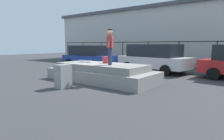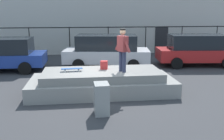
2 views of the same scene
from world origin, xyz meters
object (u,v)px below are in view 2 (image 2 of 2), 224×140
object	(u,v)px
car_blue_hatchback_near	(1,54)
car_red_hatchback_far	(197,49)
backpack	(104,65)
skateboarder	(123,47)
utility_box	(102,99)
car_silver_hatchback_mid	(107,50)
skateboard	(72,69)

from	to	relation	value
car_blue_hatchback_near	car_red_hatchback_far	bearing A→B (deg)	0.35
car_red_hatchback_far	backpack	bearing A→B (deg)	-144.52
skateboarder	utility_box	xyz separation A→B (m)	(-0.96, -1.95, -1.31)
car_blue_hatchback_near	car_silver_hatchback_mid	bearing A→B (deg)	2.57
skateboarder	skateboard	distance (m)	2.11
utility_box	car_blue_hatchback_near	bearing A→B (deg)	124.58
car_silver_hatchback_mid	skateboard	bearing A→B (deg)	-111.56
skateboarder	car_blue_hatchback_near	size ratio (longest dim) A/B	0.36
skateboarder	car_red_hatchback_far	xyz separation A→B (m)	(5.17, 4.66, -0.85)
backpack	utility_box	xyz separation A→B (m)	(-0.30, -2.46, -0.54)
skateboard	car_blue_hatchback_near	size ratio (longest dim) A/B	0.18
skateboarder	car_silver_hatchback_mid	bearing A→B (deg)	91.35
car_blue_hatchback_near	car_silver_hatchback_mid	size ratio (longest dim) A/B	0.92
skateboarder	car_red_hatchback_far	size ratio (longest dim) A/B	0.35
car_red_hatchback_far	utility_box	distance (m)	9.03
car_silver_hatchback_mid	car_blue_hatchback_near	bearing A→B (deg)	-177.43
car_silver_hatchback_mid	backpack	bearing A→B (deg)	-97.16
skateboarder	backpack	world-z (taller)	skateboarder
utility_box	car_silver_hatchback_mid	bearing A→B (deg)	81.16
skateboard	backpack	bearing A→B (deg)	10.35
car_blue_hatchback_near	car_red_hatchback_far	size ratio (longest dim) A/B	0.97
car_silver_hatchback_mid	car_red_hatchback_far	distance (m)	5.29
car_blue_hatchback_near	utility_box	bearing A→B (deg)	-53.71
skateboard	car_red_hatchback_far	distance (m)	8.33
backpack	car_blue_hatchback_near	world-z (taller)	car_blue_hatchback_near
car_silver_hatchback_mid	utility_box	world-z (taller)	car_silver_hatchback_mid
car_silver_hatchback_mid	utility_box	size ratio (longest dim) A/B	5.09
backpack	car_blue_hatchback_near	bearing A→B (deg)	-26.10
utility_box	backpack	bearing A→B (deg)	81.22
car_red_hatchback_far	utility_box	world-z (taller)	car_red_hatchback_far
skateboarder	backpack	distance (m)	1.13
car_red_hatchback_far	skateboarder	bearing A→B (deg)	-137.93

